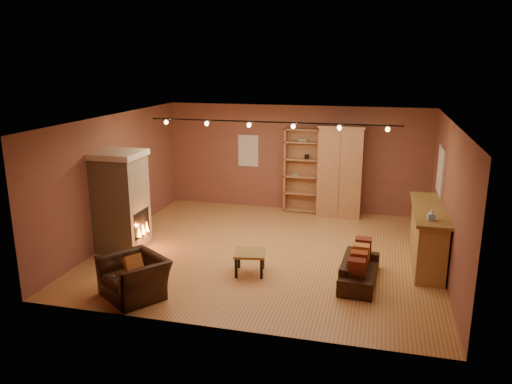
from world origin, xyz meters
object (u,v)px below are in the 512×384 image
(fireplace, at_px, (121,201))
(armchair, at_px, (134,271))
(bookcase, at_px, (302,169))
(loveseat, at_px, (360,265))
(armoire, at_px, (340,171))
(bar_counter, at_px, (428,235))
(coffee_table, at_px, (250,255))

(fireplace, bearing_deg, armchair, -56.87)
(bookcase, bearing_deg, loveseat, -67.31)
(armchair, bearing_deg, armoire, 96.71)
(bar_counter, bearing_deg, fireplace, -173.14)
(armchair, bearing_deg, bookcase, 106.09)
(bookcase, height_order, bar_counter, bookcase)
(bar_counter, bearing_deg, coffee_table, -157.89)
(bar_counter, bearing_deg, loveseat, -135.86)
(bar_counter, distance_m, armchair, 5.65)
(armoire, height_order, coffee_table, armoire)
(armoire, bearing_deg, fireplace, -140.23)
(armchair, bearing_deg, fireplace, 158.12)
(bookcase, relative_size, bar_counter, 0.92)
(armoire, distance_m, armchair, 6.32)
(armchair, height_order, coffee_table, armchair)
(bookcase, bearing_deg, armchair, -108.90)
(armoire, distance_m, loveseat, 4.16)
(loveseat, bearing_deg, bookcase, 25.99)
(loveseat, xyz_separation_m, coffee_table, (-2.04, -0.13, 0.04))
(fireplace, bearing_deg, loveseat, -5.21)
(bookcase, relative_size, armoire, 0.94)
(bookcase, bearing_deg, bar_counter, -44.87)
(coffee_table, bearing_deg, loveseat, 3.54)
(coffee_table, bearing_deg, bar_counter, 22.11)
(bookcase, bearing_deg, fireplace, -131.01)
(fireplace, bearing_deg, coffee_table, -11.12)
(fireplace, height_order, armchair, fireplace)
(coffee_table, bearing_deg, armoire, 72.49)
(bar_counter, bearing_deg, armoire, 125.24)
(fireplace, distance_m, armchair, 2.44)
(fireplace, distance_m, armoire, 5.55)
(bar_counter, xyz_separation_m, armchair, (-4.95, -2.73, -0.12))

